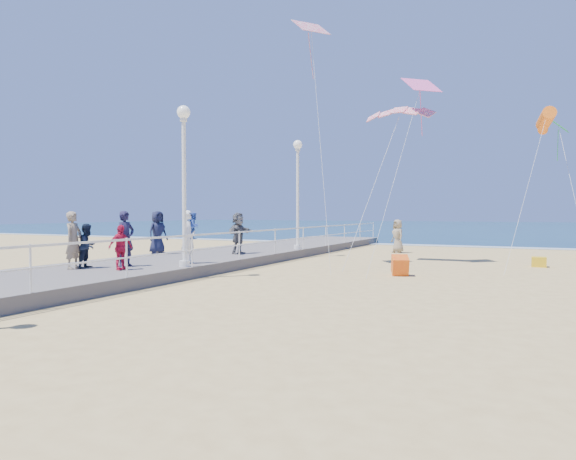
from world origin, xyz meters
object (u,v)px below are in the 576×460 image
at_px(spectator_4, 158,232).
at_px(spectator_5, 238,233).
at_px(lamp_post_far, 298,182).
at_px(spectator_6, 74,240).
at_px(beach_chair_left, 539,262).
at_px(beach_walker_c, 398,236).
at_px(toddler_held, 194,226).
at_px(spectator_3, 120,247).
at_px(woman_holding_toddler, 188,237).
at_px(box_kite, 400,267).
at_px(spectator_7, 88,246).
at_px(spectator_0, 126,239).
at_px(lamp_post_mid, 184,168).

distance_m(spectator_4, spectator_5, 3.49).
bearing_deg(lamp_post_far, spectator_6, -104.05).
xyz_separation_m(lamp_post_far, spectator_5, (-1.16, -3.67, -2.36)).
height_order(lamp_post_far, beach_chair_left, lamp_post_far).
bearing_deg(beach_chair_left, spectator_6, -139.93).
relative_size(lamp_post_far, beach_walker_c, 2.93).
height_order(toddler_held, beach_walker_c, toddler_held).
bearing_deg(toddler_held, spectator_3, 158.94).
xyz_separation_m(woman_holding_toddler, beach_chair_left, (11.17, 8.28, -1.14)).
distance_m(beach_walker_c, box_kite, 10.27).
relative_size(spectator_7, box_kite, 2.40).
bearing_deg(spectator_0, beach_chair_left, -45.26).
height_order(spectator_0, spectator_6, spectator_0).
relative_size(woman_holding_toddler, spectator_7, 1.30).
bearing_deg(spectator_3, spectator_6, 115.60).
bearing_deg(spectator_3, lamp_post_mid, -25.22).
relative_size(lamp_post_far, box_kite, 8.87).
bearing_deg(spectator_4, beach_walker_c, -25.09).
height_order(spectator_0, beach_chair_left, spectator_0).
bearing_deg(spectator_7, spectator_6, 139.87).
xyz_separation_m(lamp_post_far, spectator_7, (-2.59, -10.69, -2.54)).
xyz_separation_m(spectator_5, beach_walker_c, (4.93, 8.49, -0.39)).
distance_m(lamp_post_mid, spectator_6, 4.18).
relative_size(spectator_7, beach_walker_c, 0.79).
bearing_deg(spectator_5, lamp_post_mid, -164.41).
bearing_deg(box_kite, beach_chair_left, 29.36).
distance_m(lamp_post_mid, woman_holding_toddler, 2.56).
distance_m(lamp_post_mid, toddler_held, 2.25).
bearing_deg(spectator_0, box_kite, -54.00).
height_order(spectator_6, beach_walker_c, spectator_6).
bearing_deg(beach_walker_c, toddler_held, -63.74).
relative_size(toddler_held, beach_chair_left, 1.72).
bearing_deg(spectator_7, spectator_0, -54.99).
relative_size(spectator_3, spectator_6, 0.77).
bearing_deg(lamp_post_far, spectator_4, -128.80).
height_order(toddler_held, box_kite, toddler_held).
bearing_deg(lamp_post_mid, toddler_held, 109.65).
relative_size(toddler_held, spectator_6, 0.52).
bearing_deg(spectator_7, lamp_post_far, -27.98).
relative_size(spectator_4, spectator_7, 1.30).
bearing_deg(lamp_post_mid, woman_holding_toddler, 120.03).
bearing_deg(lamp_post_mid, beach_walker_c, 74.74).
height_order(lamp_post_mid, box_kite, lamp_post_mid).
distance_m(spectator_0, spectator_4, 5.12).
xyz_separation_m(lamp_post_mid, beach_walker_c, (3.77, 13.81, -2.75)).
height_order(lamp_post_mid, woman_holding_toddler, lamp_post_mid).
relative_size(spectator_0, beach_walker_c, 1.02).
xyz_separation_m(woman_holding_toddler, spectator_3, (-0.68, -2.59, -0.23)).
bearing_deg(beach_chair_left, toddler_held, -143.59).
bearing_deg(lamp_post_far, beach_walker_c, 51.94).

